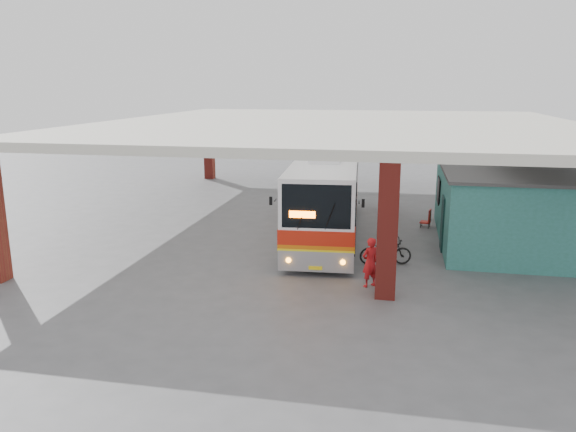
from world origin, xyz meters
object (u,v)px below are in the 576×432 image
at_px(pedestrian, 370,262).
at_px(red_chair, 428,219).
at_px(coach_bus, 327,193).
at_px(motorcycle, 385,251).

bearing_deg(pedestrian, red_chair, -145.52).
bearing_deg(pedestrian, coach_bus, -111.88).
xyz_separation_m(coach_bus, pedestrian, (2.23, -6.44, -0.95)).
bearing_deg(motorcycle, red_chair, -29.43).
height_order(pedestrian, red_chair, pedestrian).
distance_m(coach_bus, motorcycle, 5.01).
relative_size(coach_bus, motorcycle, 6.64).
relative_size(coach_bus, pedestrian, 7.64).
relative_size(coach_bus, red_chair, 14.85).
distance_m(motorcycle, pedestrian, 2.45).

